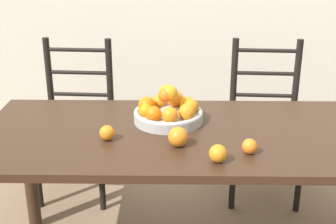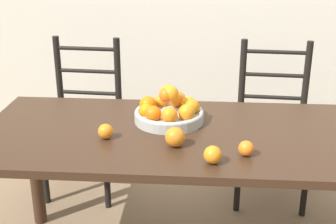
% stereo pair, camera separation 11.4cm
% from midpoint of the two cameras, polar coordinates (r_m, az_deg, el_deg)
% --- Properties ---
extents(dining_table, '(1.95, 0.80, 0.72)m').
position_cam_midpoint_polar(dining_table, '(2.10, 2.40, -4.64)').
color(dining_table, '#382316').
rests_on(dining_table, ground_plane).
extents(fruit_bowl, '(0.32, 0.32, 0.17)m').
position_cam_midpoint_polar(fruit_bowl, '(2.15, -1.47, 0.14)').
color(fruit_bowl, '#B2B7B2').
rests_on(fruit_bowl, dining_table).
extents(orange_loose_0, '(0.08, 0.08, 0.08)m').
position_cam_midpoint_polar(orange_loose_0, '(1.90, -0.47, -3.06)').
color(orange_loose_0, orange).
rests_on(orange_loose_0, dining_table).
extents(orange_loose_1, '(0.07, 0.07, 0.07)m').
position_cam_midpoint_polar(orange_loose_1, '(1.78, 4.31, -5.10)').
color(orange_loose_1, orange).
rests_on(orange_loose_1, dining_table).
extents(orange_loose_2, '(0.06, 0.06, 0.06)m').
position_cam_midpoint_polar(orange_loose_2, '(1.99, -9.07, -2.54)').
color(orange_loose_2, orange).
rests_on(orange_loose_2, dining_table).
extents(orange_loose_3, '(0.06, 0.06, 0.06)m').
position_cam_midpoint_polar(orange_loose_3, '(1.87, 8.22, -4.18)').
color(orange_loose_3, orange).
rests_on(orange_loose_3, dining_table).
extents(chair_left, '(0.44, 0.42, 0.95)m').
position_cam_midpoint_polar(chair_left, '(2.91, -12.21, -1.36)').
color(chair_left, black).
rests_on(chair_left, ground_plane).
extents(chair_right, '(0.44, 0.43, 0.95)m').
position_cam_midpoint_polar(chair_right, '(2.88, 10.59, -1.50)').
color(chair_right, black).
rests_on(chair_right, ground_plane).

